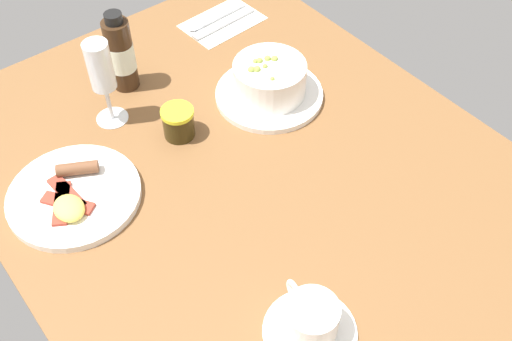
{
  "coord_description": "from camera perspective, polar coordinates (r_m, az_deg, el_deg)",
  "views": [
    {
      "loc": [
        -54.54,
        43.01,
        80.18
      ],
      "look_at": [
        -2.54,
        1.63,
        4.53
      ],
      "focal_mm": 42.61,
      "sensor_mm": 36.0,
      "label": 1
    }
  ],
  "objects": [
    {
      "name": "porridge_bowl",
      "position": [
        1.18,
        1.26,
        8.32
      ],
      "size": [
        21.08,
        21.08,
        8.7
      ],
      "color": "white",
      "rests_on": "ground_plane"
    },
    {
      "name": "sauce_bottle_brown",
      "position": [
        1.21,
        -12.58,
        10.62
      ],
      "size": [
        5.26,
        5.26,
        16.68
      ],
      "color": "#382314",
      "rests_on": "ground_plane"
    },
    {
      "name": "wine_glass",
      "position": [
        1.12,
        -14.35,
        9.05
      ],
      "size": [
        6.05,
        6.05,
        17.41
      ],
      "color": "white",
      "rests_on": "ground_plane"
    },
    {
      "name": "breakfast_plate",
      "position": [
        1.06,
        -16.75,
        -2.27
      ],
      "size": [
        22.43,
        22.43,
        3.7
      ],
      "color": "white",
      "rests_on": "ground_plane"
    },
    {
      "name": "coffee_cup",
      "position": [
        0.87,
        5.17,
        -13.95
      ],
      "size": [
        13.55,
        13.55,
        6.9
      ],
      "color": "white",
      "rests_on": "ground_plane"
    },
    {
      "name": "jam_jar",
      "position": [
        1.12,
        -7.3,
        4.49
      ],
      "size": [
        6.03,
        6.03,
        5.97
      ],
      "color": "#34290F",
      "rests_on": "ground_plane"
    },
    {
      "name": "ground_plane",
      "position": [
        1.07,
        -0.16,
        -0.92
      ],
      "size": [
        110.0,
        84.0,
        3.0
      ],
      "primitive_type": "cube",
      "color": "brown"
    },
    {
      "name": "cutlery_setting",
      "position": [
        1.4,
        -3.35,
        13.74
      ],
      "size": [
        12.53,
        17.91,
        0.9
      ],
      "color": "white",
      "rests_on": "ground_plane"
    }
  ]
}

